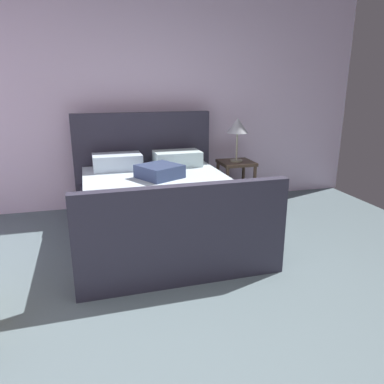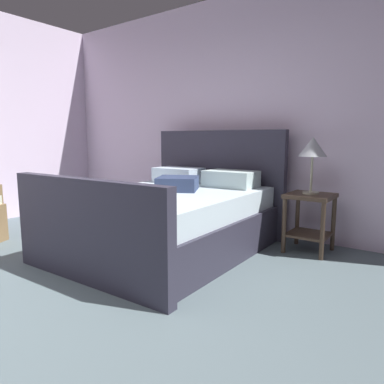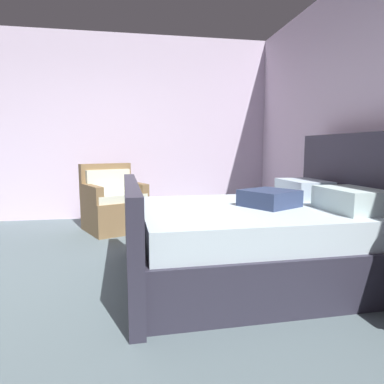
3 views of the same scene
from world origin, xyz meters
name	(u,v)px [view 3 (image 3 of 3)]	position (x,y,z in m)	size (l,w,h in m)	color
ground_plane	(24,297)	(0.00, 0.00, -0.01)	(5.82, 6.10, 0.02)	slate
wall_side_left	(76,128)	(-2.97, 0.00, 1.43)	(0.12, 6.22, 2.87)	silver
bed	(257,236)	(-0.09, 1.89, 0.36)	(1.78, 2.17, 1.25)	#312F3E
armchair	(113,205)	(-2.05, 0.58, 0.35)	(0.96, 0.96, 0.90)	olive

